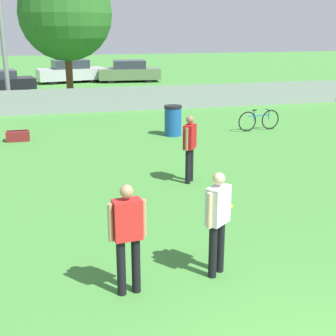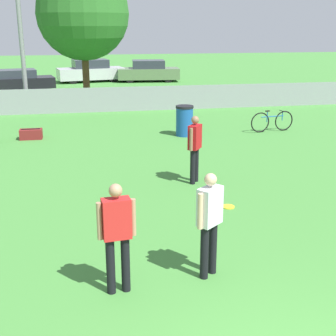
{
  "view_description": "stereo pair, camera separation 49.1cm",
  "coord_description": "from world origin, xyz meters",
  "px_view_note": "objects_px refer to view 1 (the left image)",
  "views": [
    {
      "loc": [
        -2.65,
        -2.97,
        3.79
      ],
      "look_at": [
        -0.53,
        5.66,
        1.05
      ],
      "focal_mm": 50.0,
      "sensor_mm": 36.0,
      "label": 1
    },
    {
      "loc": [
        -2.17,
        -3.07,
        3.79
      ],
      "look_at": [
        -0.53,
        5.66,
        1.05
      ],
      "focal_mm": 50.0,
      "sensor_mm": 36.0,
      "label": 2
    }
  ],
  "objects_px": {
    "player_defender_red": "(190,144)",
    "frisbee_disc": "(226,205)",
    "trash_bin": "(173,121)",
    "gear_bag_sideline": "(18,136)",
    "player_receiver_white": "(218,217)",
    "parked_car_olive": "(129,71)",
    "bicycle_sideline": "(259,120)",
    "parked_car_silver": "(71,72)",
    "tree_near_pole": "(66,14)",
    "player_thrower_red": "(128,232)"
  },
  "relations": [
    {
      "from": "parked_car_silver",
      "to": "parked_car_olive",
      "type": "height_order",
      "value": "parked_car_silver"
    },
    {
      "from": "player_receiver_white",
      "to": "player_defender_red",
      "type": "relative_size",
      "value": 1.0
    },
    {
      "from": "trash_bin",
      "to": "parked_car_silver",
      "type": "bearing_deg",
      "value": 99.13
    },
    {
      "from": "tree_near_pole",
      "to": "player_thrower_red",
      "type": "distance_m",
      "value": 16.81
    },
    {
      "from": "player_defender_red",
      "to": "player_thrower_red",
      "type": "relative_size",
      "value": 1.0
    },
    {
      "from": "trash_bin",
      "to": "frisbee_disc",
      "type": "bearing_deg",
      "value": -94.64
    },
    {
      "from": "player_defender_red",
      "to": "frisbee_disc",
      "type": "relative_size",
      "value": 6.21
    },
    {
      "from": "frisbee_disc",
      "to": "parked_car_olive",
      "type": "xyz_separation_m",
      "value": [
        1.72,
        23.4,
        0.67
      ]
    },
    {
      "from": "trash_bin",
      "to": "parked_car_silver",
      "type": "distance_m",
      "value": 17.32
    },
    {
      "from": "tree_near_pole",
      "to": "parked_car_silver",
      "type": "xyz_separation_m",
      "value": [
        0.49,
        10.32,
        -3.53
      ]
    },
    {
      "from": "bicycle_sideline",
      "to": "player_thrower_red",
      "type": "bearing_deg",
      "value": -131.14
    },
    {
      "from": "parked_car_silver",
      "to": "parked_car_olive",
      "type": "bearing_deg",
      "value": -17.97
    },
    {
      "from": "player_defender_red",
      "to": "gear_bag_sideline",
      "type": "bearing_deg",
      "value": 73.62
    },
    {
      "from": "player_defender_red",
      "to": "trash_bin",
      "type": "height_order",
      "value": "player_defender_red"
    },
    {
      "from": "tree_near_pole",
      "to": "player_defender_red",
      "type": "bearing_deg",
      "value": -78.77
    },
    {
      "from": "bicycle_sideline",
      "to": "frisbee_disc",
      "type": "bearing_deg",
      "value": -126.92
    },
    {
      "from": "tree_near_pole",
      "to": "trash_bin",
      "type": "xyz_separation_m",
      "value": [
        3.24,
        -6.78,
        -3.71
      ]
    },
    {
      "from": "tree_near_pole",
      "to": "player_defender_red",
      "type": "height_order",
      "value": "tree_near_pole"
    },
    {
      "from": "parked_car_olive",
      "to": "player_thrower_red",
      "type": "bearing_deg",
      "value": -94.38
    },
    {
      "from": "frisbee_disc",
      "to": "bicycle_sideline",
      "type": "relative_size",
      "value": 0.16
    },
    {
      "from": "player_defender_red",
      "to": "player_thrower_red",
      "type": "xyz_separation_m",
      "value": [
        -2.28,
        -4.64,
        0.0
      ]
    },
    {
      "from": "player_thrower_red",
      "to": "trash_bin",
      "type": "bearing_deg",
      "value": 65.91
    },
    {
      "from": "player_receiver_white",
      "to": "bicycle_sideline",
      "type": "xyz_separation_m",
      "value": [
        5.05,
        9.55,
        -0.59
      ]
    },
    {
      "from": "player_receiver_white",
      "to": "parked_car_silver",
      "type": "height_order",
      "value": "player_receiver_white"
    },
    {
      "from": "bicycle_sideline",
      "to": "parked_car_silver",
      "type": "xyz_separation_m",
      "value": [
        -6.06,
        17.05,
        0.33
      ]
    },
    {
      "from": "player_receiver_white",
      "to": "parked_car_olive",
      "type": "bearing_deg",
      "value": 44.74
    },
    {
      "from": "parked_car_silver",
      "to": "tree_near_pole",
      "type": "bearing_deg",
      "value": -102.99
    },
    {
      "from": "bicycle_sideline",
      "to": "parked_car_silver",
      "type": "bearing_deg",
      "value": 101.97
    },
    {
      "from": "trash_bin",
      "to": "gear_bag_sideline",
      "type": "relative_size",
      "value": 1.42
    },
    {
      "from": "tree_near_pole",
      "to": "parked_car_silver",
      "type": "bearing_deg",
      "value": 87.29
    },
    {
      "from": "player_thrower_red",
      "to": "trash_bin",
      "type": "height_order",
      "value": "player_thrower_red"
    },
    {
      "from": "player_receiver_white",
      "to": "player_defender_red",
      "type": "distance_m",
      "value": 4.51
    },
    {
      "from": "parked_car_silver",
      "to": "parked_car_olive",
      "type": "distance_m",
      "value": 3.95
    },
    {
      "from": "gear_bag_sideline",
      "to": "parked_car_olive",
      "type": "distance_m",
      "value": 17.35
    },
    {
      "from": "frisbee_disc",
      "to": "parked_car_olive",
      "type": "height_order",
      "value": "parked_car_olive"
    },
    {
      "from": "tree_near_pole",
      "to": "parked_car_olive",
      "type": "distance_m",
      "value": 11.31
    },
    {
      "from": "gear_bag_sideline",
      "to": "parked_car_silver",
      "type": "bearing_deg",
      "value": 81.27
    },
    {
      "from": "player_thrower_red",
      "to": "trash_bin",
      "type": "relative_size",
      "value": 1.58
    },
    {
      "from": "bicycle_sideline",
      "to": "player_defender_red",
      "type": "bearing_deg",
      "value": -136.9
    },
    {
      "from": "player_thrower_red",
      "to": "bicycle_sideline",
      "type": "distance_m",
      "value": 11.73
    },
    {
      "from": "trash_bin",
      "to": "parked_car_olive",
      "type": "relative_size",
      "value": 0.25
    },
    {
      "from": "player_defender_red",
      "to": "player_thrower_red",
      "type": "bearing_deg",
      "value": -171.02
    },
    {
      "from": "frisbee_disc",
      "to": "trash_bin",
      "type": "relative_size",
      "value": 0.25
    },
    {
      "from": "player_receiver_white",
      "to": "gear_bag_sideline",
      "type": "xyz_separation_m",
      "value": [
        -3.55,
        9.98,
        -0.8
      ]
    },
    {
      "from": "tree_near_pole",
      "to": "player_receiver_white",
      "type": "distance_m",
      "value": 16.67
    },
    {
      "from": "bicycle_sideline",
      "to": "parked_car_olive",
      "type": "bearing_deg",
      "value": 89.81
    },
    {
      "from": "gear_bag_sideline",
      "to": "parked_car_olive",
      "type": "relative_size",
      "value": 0.17
    },
    {
      "from": "parked_car_olive",
      "to": "player_receiver_white",
      "type": "bearing_deg",
      "value": -91.39
    },
    {
      "from": "player_receiver_white",
      "to": "frisbee_disc",
      "type": "xyz_separation_m",
      "value": [
        1.19,
        2.68,
        -0.96
      ]
    },
    {
      "from": "tree_near_pole",
      "to": "player_receiver_white",
      "type": "relative_size",
      "value": 3.77
    }
  ]
}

